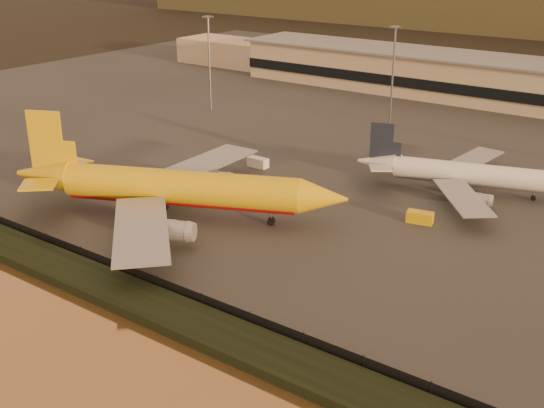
{
  "coord_description": "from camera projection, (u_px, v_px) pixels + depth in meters",
  "views": [
    {
      "loc": [
        63.29,
        -70.65,
        46.04
      ],
      "look_at": [
        3.22,
        12.0,
        5.35
      ],
      "focal_mm": 45.0,
      "sensor_mm": 36.0,
      "label": 1
    }
  ],
  "objects": [
    {
      "name": "terminal_building",
      "position": [
        446.0,
        76.0,
        204.67
      ],
      "size": [
        202.0,
        25.0,
        12.6
      ],
      "color": "tan",
      "rests_on": "tarmac"
    },
    {
      "name": "white_narrowbody_jet",
      "position": [
        468.0,
        175.0,
        128.01
      ],
      "size": [
        41.62,
        39.65,
        12.19
      ],
      "rotation": [
        0.0,
        0.0,
        0.29
      ],
      "color": "silver",
      "rests_on": "tarmac"
    },
    {
      "name": "embankment",
      "position": [
        126.0,
        295.0,
        91.67
      ],
      "size": [
        320.0,
        7.0,
        1.4
      ],
      "primitive_type": "cube",
      "color": "black",
      "rests_on": "ground"
    },
    {
      "name": "apron_light_masts",
      "position": [
        487.0,
        84.0,
        147.06
      ],
      "size": [
        152.2,
        12.2,
        25.4
      ],
      "color": "slate",
      "rests_on": "tarmac"
    },
    {
      "name": "tarmac",
      "position": [
        450.0,
        124.0,
        176.06
      ],
      "size": [
        320.0,
        220.0,
        0.2
      ],
      "primitive_type": "cube",
      "color": "#2D2D2D",
      "rests_on": "ground"
    },
    {
      "name": "dhl_cargo_jet",
      "position": [
        176.0,
        189.0,
        116.27
      ],
      "size": [
        56.16,
        53.21,
        17.69
      ],
      "rotation": [
        0.0,
        0.0,
        0.42
      ],
      "color": "#DFB00B",
      "rests_on": "tarmac"
    },
    {
      "name": "ground",
      "position": [
        209.0,
        255.0,
        104.7
      ],
      "size": [
        900.0,
        900.0,
        0.0
      ],
      "primitive_type": "plane",
      "color": "black",
      "rests_on": "ground"
    },
    {
      "name": "gse_vehicle_yellow",
      "position": [
        420.0,
        217.0,
        115.56
      ],
      "size": [
        4.74,
        2.85,
        1.99
      ],
      "primitive_type": "cube",
      "rotation": [
        0.0,
        0.0,
        0.21
      ],
      "color": "#DFB00B",
      "rests_on": "tarmac"
    },
    {
      "name": "perimeter_fence",
      "position": [
        147.0,
        280.0,
        94.45
      ],
      "size": [
        300.0,
        0.05,
        2.2
      ],
      "primitive_type": "cube",
      "color": "black",
      "rests_on": "tarmac"
    },
    {
      "name": "gse_vehicle_white",
      "position": [
        258.0,
        162.0,
        143.23
      ],
      "size": [
        4.49,
        2.1,
        2.0
      ],
      "primitive_type": "cube",
      "rotation": [
        0.0,
        0.0,
        -0.02
      ],
      "color": "silver",
      "rests_on": "tarmac"
    }
  ]
}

